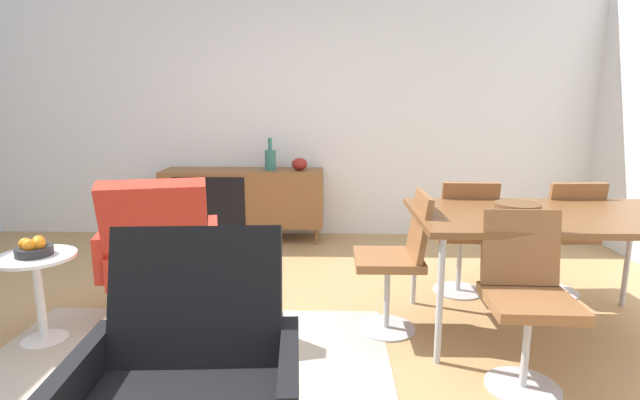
{
  "coord_description": "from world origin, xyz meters",
  "views": [
    {
      "loc": [
        0.46,
        -2.45,
        1.37
      ],
      "look_at": [
        0.39,
        0.35,
        0.81
      ],
      "focal_mm": 26.98,
      "sensor_mm": 36.0,
      "label": 1
    }
  ],
  "objects_px": {
    "dining_chair_back_left": "(463,232)",
    "lounge_chair_red": "(160,249)",
    "vase_cobalt": "(270,159)",
    "dining_chair_back_right": "(563,233)",
    "vase_sculptural_dark": "(299,164)",
    "dining_chair_front_left": "(526,293)",
    "armchair_black_shell": "(191,379)",
    "sideboard": "(244,197)",
    "side_table_round": "(39,288)",
    "dining_table": "(551,220)",
    "dining_chair_near_window": "(398,256)",
    "wooden_bowl_on_table": "(517,208)",
    "fruit_bowl": "(34,248)"
  },
  "relations": [
    {
      "from": "dining_chair_back_left",
      "to": "side_table_round",
      "type": "bearing_deg",
      "value": -164.22
    },
    {
      "from": "wooden_bowl_on_table",
      "to": "dining_chair_back_right",
      "type": "xyz_separation_m",
      "value": [
        0.56,
        0.56,
        -0.3
      ]
    },
    {
      "from": "wooden_bowl_on_table",
      "to": "dining_chair_back_left",
      "type": "bearing_deg",
      "value": 104.71
    },
    {
      "from": "dining_chair_front_left",
      "to": "dining_chair_back_left",
      "type": "xyz_separation_m",
      "value": [
        -0.0,
        1.12,
        0.0
      ]
    },
    {
      "from": "dining_chair_back_right",
      "to": "lounge_chair_red",
      "type": "bearing_deg",
      "value": -170.76
    },
    {
      "from": "sideboard",
      "to": "side_table_round",
      "type": "bearing_deg",
      "value": -110.45
    },
    {
      "from": "dining_chair_front_left",
      "to": "armchair_black_shell",
      "type": "relative_size",
      "value": 0.9
    },
    {
      "from": "dining_chair_near_window",
      "to": "dining_chair_back_left",
      "type": "height_order",
      "value": "same"
    },
    {
      "from": "vase_sculptural_dark",
      "to": "side_table_round",
      "type": "distance_m",
      "value": 2.6
    },
    {
      "from": "armchair_black_shell",
      "to": "side_table_round",
      "type": "xyz_separation_m",
      "value": [
        -1.23,
        1.14,
        -0.15
      ]
    },
    {
      "from": "dining_chair_back_right",
      "to": "wooden_bowl_on_table",
      "type": "bearing_deg",
      "value": -134.84
    },
    {
      "from": "vase_cobalt",
      "to": "wooden_bowl_on_table",
      "type": "xyz_separation_m",
      "value": [
        1.7,
        -1.98,
        -0.06
      ]
    },
    {
      "from": "side_table_round",
      "to": "dining_chair_near_window",
      "type": "bearing_deg",
      "value": 5.07
    },
    {
      "from": "dining_table",
      "to": "dining_chair_back_left",
      "type": "relative_size",
      "value": 1.87
    },
    {
      "from": "dining_chair_back_right",
      "to": "lounge_chair_red",
      "type": "height_order",
      "value": "lounge_chair_red"
    },
    {
      "from": "dining_chair_front_left",
      "to": "side_table_round",
      "type": "xyz_separation_m",
      "value": [
        -2.64,
        0.37,
        -0.15
      ]
    },
    {
      "from": "lounge_chair_red",
      "to": "side_table_round",
      "type": "distance_m",
      "value": 0.7
    },
    {
      "from": "dining_chair_back_left",
      "to": "wooden_bowl_on_table",
      "type": "bearing_deg",
      "value": -75.29
    },
    {
      "from": "dining_chair_front_left",
      "to": "armchair_black_shell",
      "type": "distance_m",
      "value": 1.61
    },
    {
      "from": "side_table_round",
      "to": "armchair_black_shell",
      "type": "bearing_deg",
      "value": -42.91
    },
    {
      "from": "dining_chair_back_left",
      "to": "lounge_chair_red",
      "type": "xyz_separation_m",
      "value": [
        -2.02,
        -0.44,
        -0.0
      ]
    },
    {
      "from": "dining_chair_back_right",
      "to": "lounge_chair_red",
      "type": "relative_size",
      "value": 0.9
    },
    {
      "from": "dining_chair_near_window",
      "to": "dining_chair_back_left",
      "type": "relative_size",
      "value": 1.0
    },
    {
      "from": "vase_cobalt",
      "to": "wooden_bowl_on_table",
      "type": "height_order",
      "value": "vase_cobalt"
    },
    {
      "from": "dining_chair_back_right",
      "to": "dining_chair_near_window",
      "type": "height_order",
      "value": "same"
    },
    {
      "from": "vase_cobalt",
      "to": "dining_chair_back_right",
      "type": "relative_size",
      "value": 0.37
    },
    {
      "from": "armchair_black_shell",
      "to": "dining_chair_near_window",
      "type": "bearing_deg",
      "value": 56.75
    },
    {
      "from": "vase_cobalt",
      "to": "lounge_chair_red",
      "type": "height_order",
      "value": "vase_cobalt"
    },
    {
      "from": "lounge_chair_red",
      "to": "side_table_round",
      "type": "bearing_deg",
      "value": -153.84
    },
    {
      "from": "lounge_chair_red",
      "to": "fruit_bowl",
      "type": "distance_m",
      "value": 0.69
    },
    {
      "from": "lounge_chair_red",
      "to": "dining_chair_near_window",
      "type": "bearing_deg",
      "value": -4.45
    },
    {
      "from": "side_table_round",
      "to": "fruit_bowl",
      "type": "relative_size",
      "value": 2.6
    },
    {
      "from": "vase_sculptural_dark",
      "to": "vase_cobalt",
      "type": "bearing_deg",
      "value": 180.0
    },
    {
      "from": "vase_cobalt",
      "to": "wooden_bowl_on_table",
      "type": "distance_m",
      "value": 2.61
    },
    {
      "from": "dining_chair_back_right",
      "to": "sideboard",
      "type": "bearing_deg",
      "value": 150.83
    },
    {
      "from": "dining_chair_back_left",
      "to": "fruit_bowl",
      "type": "height_order",
      "value": "dining_chair_back_left"
    },
    {
      "from": "dining_chair_back_right",
      "to": "side_table_round",
      "type": "xyz_separation_m",
      "value": [
        -3.34,
        -0.75,
        -0.15
      ]
    },
    {
      "from": "dining_chair_near_window",
      "to": "side_table_round",
      "type": "xyz_separation_m",
      "value": [
        -2.1,
        -0.19,
        -0.15
      ]
    },
    {
      "from": "sideboard",
      "to": "dining_chair_near_window",
      "type": "distance_m",
      "value": 2.36
    },
    {
      "from": "vase_sculptural_dark",
      "to": "dining_chair_near_window",
      "type": "xyz_separation_m",
      "value": [
        0.72,
        -1.98,
        -0.31
      ]
    },
    {
      "from": "vase_sculptural_dark",
      "to": "lounge_chair_red",
      "type": "xyz_separation_m",
      "value": [
        -0.76,
        -1.86,
        -0.31
      ]
    },
    {
      "from": "dining_chair_near_window",
      "to": "lounge_chair_red",
      "type": "xyz_separation_m",
      "value": [
        -1.48,
        0.12,
        -0.0
      ]
    },
    {
      "from": "sideboard",
      "to": "wooden_bowl_on_table",
      "type": "bearing_deg",
      "value": -44.98
    },
    {
      "from": "wooden_bowl_on_table",
      "to": "vase_cobalt",
      "type": "bearing_deg",
      "value": 130.64
    },
    {
      "from": "wooden_bowl_on_table",
      "to": "side_table_round",
      "type": "xyz_separation_m",
      "value": [
        -2.78,
        -0.18,
        -0.45
      ]
    },
    {
      "from": "fruit_bowl",
      "to": "vase_cobalt",
      "type": "bearing_deg",
      "value": 63.39
    },
    {
      "from": "vase_sculptural_dark",
      "to": "armchair_black_shell",
      "type": "xyz_separation_m",
      "value": [
        -0.15,
        -3.3,
        -0.31
      ]
    },
    {
      "from": "wooden_bowl_on_table",
      "to": "dining_chair_front_left",
      "type": "relative_size",
      "value": 0.3
    },
    {
      "from": "sideboard",
      "to": "fruit_bowl",
      "type": "relative_size",
      "value": 8.0
    },
    {
      "from": "sideboard",
      "to": "vase_cobalt",
      "type": "distance_m",
      "value": 0.48
    }
  ]
}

